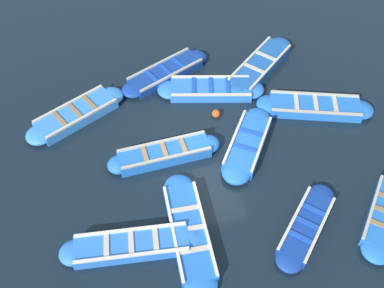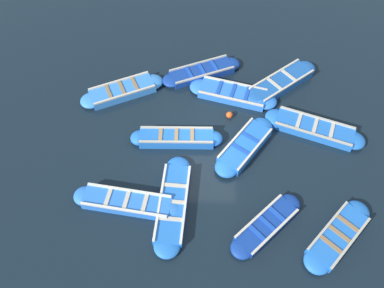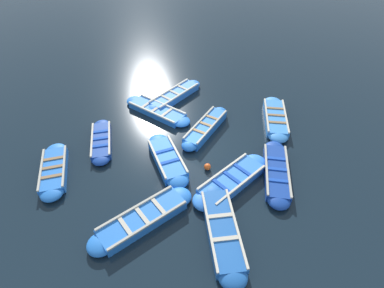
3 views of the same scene
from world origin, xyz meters
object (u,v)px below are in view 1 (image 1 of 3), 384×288
at_px(boat_inner_gap, 247,144).
at_px(boat_tucked, 164,154).
at_px(boat_outer_left, 189,231).
at_px(boat_drifting, 211,89).
at_px(boat_outer_right, 165,73).
at_px(boat_mid_row, 132,246).
at_px(boat_alongside, 306,226).
at_px(boat_bow_out, 76,115).
at_px(buoy_orange_near, 216,114).
at_px(boat_far_corner, 315,107).
at_px(boat_broadside, 260,66).

bearing_deg(boat_inner_gap, boat_tucked, -6.36).
relative_size(boat_outer_left, boat_drifting, 1.01).
height_order(boat_outer_right, boat_mid_row, boat_mid_row).
relative_size(boat_inner_gap, boat_tucked, 0.89).
relative_size(boat_alongside, boat_bow_out, 0.75).
bearing_deg(buoy_orange_near, boat_drifting, -98.16).
relative_size(boat_outer_right, boat_outer_left, 0.94).
relative_size(boat_drifting, boat_tucked, 1.08).
relative_size(boat_far_corner, boat_tucked, 1.12).
height_order(boat_inner_gap, boat_mid_row, boat_inner_gap).
relative_size(boat_outer_right, boat_alongside, 1.34).
xyz_separation_m(boat_mid_row, buoy_orange_near, (-3.69, -4.15, -0.04)).
relative_size(boat_mid_row, buoy_orange_near, 14.08).
distance_m(boat_broadside, boat_outer_left, 7.46).
distance_m(boat_inner_gap, boat_drifting, 2.81).
height_order(boat_outer_left, buoy_orange_near, boat_outer_left).
bearing_deg(boat_tucked, boat_mid_row, 60.97).
bearing_deg(boat_outer_right, boat_far_corner, 145.49).
relative_size(boat_bow_out, boat_far_corner, 0.91).
xyz_separation_m(boat_broadside, boat_tucked, (4.44, 3.20, 0.02)).
height_order(boat_bow_out, boat_far_corner, boat_far_corner).
distance_m(boat_bow_out, boat_inner_gap, 5.86).
relative_size(boat_inner_gap, boat_mid_row, 0.82).
distance_m(boat_outer_right, buoy_orange_near, 2.76).
bearing_deg(boat_drifting, boat_outer_right, -44.20).
xyz_separation_m(boat_outer_left, boat_inner_gap, (-2.63, -2.52, 0.04)).
bearing_deg(boat_bow_out, boat_alongside, 133.54).
distance_m(boat_broadside, boat_bow_out, 6.96).
relative_size(boat_bow_out, boat_drifting, 0.94).
relative_size(boat_outer_right, boat_tucked, 1.03).
bearing_deg(boat_outer_left, boat_tucked, -89.34).
height_order(boat_outer_left, boat_drifting, boat_drifting).
relative_size(boat_broadside, boat_outer_left, 0.92).
distance_m(boat_far_corner, boat_inner_gap, 2.98).
relative_size(boat_bow_out, buoy_orange_near, 13.26).
xyz_separation_m(boat_alongside, boat_outer_left, (3.20, -0.70, 0.00)).
xyz_separation_m(boat_far_corner, boat_mid_row, (7.06, 3.51, 0.00)).
bearing_deg(boat_outer_left, boat_mid_row, 0.62).
distance_m(boat_alongside, boat_mid_row, 4.86).
bearing_deg(boat_drifting, boat_broadside, -161.68).
xyz_separation_m(boat_outer_right, buoy_orange_near, (-1.19, 2.49, -0.02)).
xyz_separation_m(boat_drifting, boat_tucked, (2.29, 2.48, 0.04)).
relative_size(boat_tucked, boat_mid_row, 0.92).
bearing_deg(boat_tucked, boat_broadside, -144.24).
bearing_deg(buoy_orange_near, boat_far_corner, 169.25).
bearing_deg(boat_mid_row, boat_drifting, -125.96).
bearing_deg(boat_inner_gap, boat_alongside, 100.01).
xyz_separation_m(boat_tucked, buoy_orange_near, (-2.12, -1.31, -0.06)).
height_order(boat_outer_right, boat_far_corner, boat_far_corner).
bearing_deg(boat_bow_out, boat_outer_left, 115.35).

